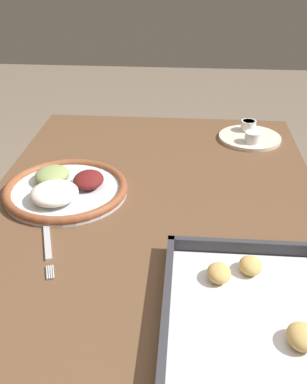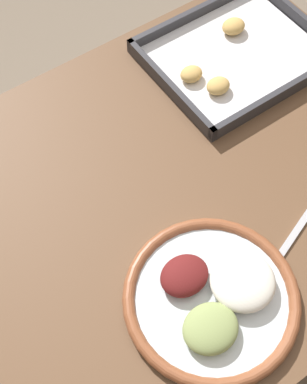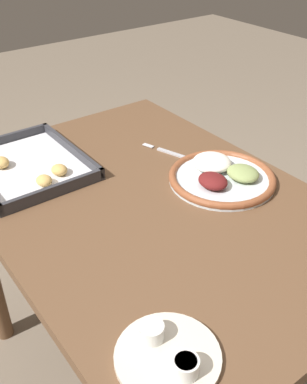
{
  "view_description": "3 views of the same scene",
  "coord_description": "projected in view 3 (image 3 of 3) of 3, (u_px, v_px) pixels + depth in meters",
  "views": [
    {
      "loc": [
        0.82,
        0.07,
        1.27
      ],
      "look_at": [
        -0.01,
        0.0,
        0.78
      ],
      "focal_mm": 42.0,
      "sensor_mm": 36.0,
      "label": 1
    },
    {
      "loc": [
        -0.28,
        -0.38,
        1.57
      ],
      "look_at": [
        -0.01,
        0.0,
        0.78
      ],
      "focal_mm": 50.0,
      "sensor_mm": 36.0,
      "label": 2
    },
    {
      "loc": [
        -0.74,
        0.54,
        1.39
      ],
      "look_at": [
        -0.01,
        0.0,
        0.78
      ],
      "focal_mm": 42.0,
      "sensor_mm": 36.0,
      "label": 3
    }
  ],
  "objects": [
    {
      "name": "dinner_plate",
      "position": [
        222.0,
        176.0,
        1.18
      ],
      "size": [
        0.28,
        0.28,
        0.05
      ],
      "color": "silver",
      "rests_on": "dining_table"
    },
    {
      "name": "baking_tray",
      "position": [
        27.0,
        166.0,
        1.23
      ],
      "size": [
        0.36,
        0.29,
        0.04
      ],
      "color": "#333338",
      "rests_on": "dining_table"
    },
    {
      "name": "saucer_plate",
      "position": [
        168.0,
        354.0,
        0.73
      ],
      "size": [
        0.18,
        0.18,
        0.04
      ],
      "color": "beige",
      "rests_on": "dining_table"
    },
    {
      "name": "dining_table",
      "position": [
        151.0,
        239.0,
        1.19
      ],
      "size": [
        1.08,
        0.75,
        0.75
      ],
      "color": "brown",
      "rests_on": "ground_plane"
    },
    {
      "name": "fork",
      "position": [
        177.0,
        155.0,
        1.3
      ],
      "size": [
        0.21,
        0.08,
        0.0
      ],
      "rotation": [
        0.0,
        0.0,
        0.33
      ],
      "color": "#B2B2B7",
      "rests_on": "dining_table"
    },
    {
      "name": "ground_plane",
      "position": [
        151.0,
        381.0,
        1.53
      ],
      "size": [
        8.0,
        8.0,
        0.0
      ],
      "primitive_type": "plane",
      "color": "#7A6B59"
    }
  ]
}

